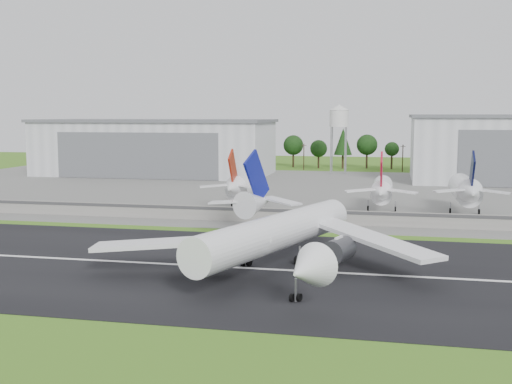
% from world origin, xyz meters
% --- Properties ---
extents(ground, '(600.00, 600.00, 0.00)m').
position_xyz_m(ground, '(0.00, 0.00, 0.00)').
color(ground, '#3E6C19').
rests_on(ground, ground).
extents(runway, '(320.00, 60.00, 0.10)m').
position_xyz_m(runway, '(0.00, 10.00, 0.05)').
color(runway, black).
rests_on(runway, ground).
extents(runway_centerline, '(220.00, 1.00, 0.02)m').
position_xyz_m(runway_centerline, '(0.00, 10.00, 0.11)').
color(runway_centerline, white).
rests_on(runway_centerline, runway).
extents(apron, '(320.00, 150.00, 0.10)m').
position_xyz_m(apron, '(0.00, 120.00, 0.05)').
color(apron, slate).
rests_on(apron, ground).
extents(blast_fence, '(240.00, 0.61, 3.50)m').
position_xyz_m(blast_fence, '(0.00, 54.99, 1.81)').
color(blast_fence, gray).
rests_on(blast_fence, ground).
extents(hangar_west, '(97.00, 44.00, 23.20)m').
position_xyz_m(hangar_west, '(-80.00, 164.92, 11.63)').
color(hangar_west, silver).
rests_on(hangar_west, ground).
extents(water_tower, '(8.40, 8.40, 29.40)m').
position_xyz_m(water_tower, '(-5.00, 185.00, 24.55)').
color(water_tower, '#99999E').
rests_on(water_tower, ground).
extents(utility_poles, '(230.00, 3.00, 12.00)m').
position_xyz_m(utility_poles, '(0.00, 200.00, 0.00)').
color(utility_poles, black).
rests_on(utility_poles, ground).
extents(treeline, '(320.00, 16.00, 22.00)m').
position_xyz_m(treeline, '(0.00, 215.00, 0.00)').
color(treeline, black).
rests_on(treeline, ground).
extents(main_airliner, '(54.16, 57.62, 18.17)m').
position_xyz_m(main_airliner, '(0.23, 9.59, 4.89)').
color(main_airliner, white).
rests_on(main_airliner, runway).
extents(parked_jet_red_a, '(7.36, 31.29, 16.69)m').
position_xyz_m(parked_jet_red_a, '(-21.01, 76.56, 6.18)').
color(parked_jet_red_a, white).
rests_on(parked_jet_red_a, ground).
extents(parked_jet_red_b, '(7.36, 31.29, 16.45)m').
position_xyz_m(parked_jet_red_b, '(15.51, 76.52, 5.96)').
color(parked_jet_red_b, white).
rests_on(parked_jet_red_b, ground).
extents(parked_jet_navy, '(7.36, 31.29, 16.92)m').
position_xyz_m(parked_jet_navy, '(36.14, 76.59, 6.40)').
color(parked_jet_navy, white).
rests_on(parked_jet_navy, ground).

